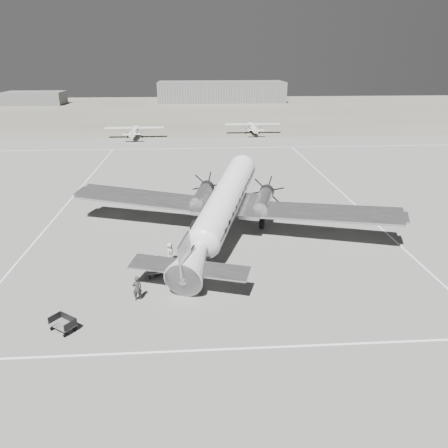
{
  "coord_description": "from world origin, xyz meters",
  "views": [
    {
      "loc": [
        -4.55,
        -33.0,
        14.39
      ],
      "look_at": [
        -2.39,
        -1.36,
        2.2
      ],
      "focal_mm": 35.0,
      "sensor_mm": 36.0,
      "label": 1
    }
  ],
  "objects_px": {
    "ground_crew": "(137,288)",
    "passenger": "(170,252)",
    "light_plane_left": "(134,132)",
    "baggage_cart_far": "(63,324)",
    "ramp_agent": "(158,264)",
    "hangar_main": "(221,92)",
    "dc3_airliner": "(222,209)",
    "light_plane_right": "(253,128)",
    "baggage_cart_near": "(158,270)",
    "shed_secondary": "(35,98)"
  },
  "relations": [
    {
      "from": "hangar_main",
      "to": "baggage_cart_near",
      "type": "xyz_separation_m",
      "value": [
        -12.3,
        -125.46,
        -2.84
      ]
    },
    {
      "from": "hangar_main",
      "to": "baggage_cart_near",
      "type": "relative_size",
      "value": 26.06
    },
    {
      "from": "ramp_agent",
      "to": "passenger",
      "type": "bearing_deg",
      "value": 11.3
    },
    {
      "from": "baggage_cart_far",
      "to": "passenger",
      "type": "xyz_separation_m",
      "value": [
        5.56,
        8.48,
        0.35
      ]
    },
    {
      "from": "dc3_airliner",
      "to": "shed_secondary",
      "type": "bearing_deg",
      "value": 133.06
    },
    {
      "from": "shed_secondary",
      "to": "passenger",
      "type": "height_order",
      "value": "shed_secondary"
    },
    {
      "from": "hangar_main",
      "to": "ground_crew",
      "type": "xyz_separation_m",
      "value": [
        -13.35,
        -128.62,
        -2.47
      ]
    },
    {
      "from": "hangar_main",
      "to": "ground_crew",
      "type": "distance_m",
      "value": 129.33
    },
    {
      "from": "ground_crew",
      "to": "hangar_main",
      "type": "bearing_deg",
      "value": -117.28
    },
    {
      "from": "hangar_main",
      "to": "ramp_agent",
      "type": "bearing_deg",
      "value": -95.59
    },
    {
      "from": "light_plane_left",
      "to": "baggage_cart_far",
      "type": "height_order",
      "value": "light_plane_left"
    },
    {
      "from": "shed_secondary",
      "to": "baggage_cart_near",
      "type": "height_order",
      "value": "shed_secondary"
    },
    {
      "from": "light_plane_left",
      "to": "baggage_cart_far",
      "type": "bearing_deg",
      "value": -87.7
    },
    {
      "from": "ground_crew",
      "to": "passenger",
      "type": "height_order",
      "value": "ground_crew"
    },
    {
      "from": "hangar_main",
      "to": "passenger",
      "type": "xyz_separation_m",
      "value": [
        -11.56,
        -123.24,
        -2.53
      ]
    },
    {
      "from": "ground_crew",
      "to": "ramp_agent",
      "type": "height_order",
      "value": "ramp_agent"
    },
    {
      "from": "shed_secondary",
      "to": "light_plane_left",
      "type": "height_order",
      "value": "shed_secondary"
    },
    {
      "from": "ground_crew",
      "to": "baggage_cart_far",
      "type": "bearing_deg",
      "value": 18.02
    },
    {
      "from": "light_plane_left",
      "to": "ramp_agent",
      "type": "bearing_deg",
      "value": -82.41
    },
    {
      "from": "light_plane_right",
      "to": "ground_crew",
      "type": "relative_size",
      "value": 6.67
    },
    {
      "from": "dc3_airliner",
      "to": "ramp_agent",
      "type": "height_order",
      "value": "dc3_airliner"
    },
    {
      "from": "dc3_airliner",
      "to": "passenger",
      "type": "bearing_deg",
      "value": -118.76
    },
    {
      "from": "shed_secondary",
      "to": "light_plane_left",
      "type": "relative_size",
      "value": 1.62
    },
    {
      "from": "hangar_main",
      "to": "baggage_cart_far",
      "type": "distance_m",
      "value": 132.86
    },
    {
      "from": "passenger",
      "to": "baggage_cart_near",
      "type": "bearing_deg",
      "value": 177.72
    },
    {
      "from": "baggage_cart_near",
      "to": "ground_crew",
      "type": "relative_size",
      "value": 0.97
    },
    {
      "from": "hangar_main",
      "to": "dc3_airliner",
      "type": "relative_size",
      "value": 1.44
    },
    {
      "from": "baggage_cart_near",
      "to": "ground_crew",
      "type": "distance_m",
      "value": 3.34
    },
    {
      "from": "ramp_agent",
      "to": "light_plane_right",
      "type": "bearing_deg",
      "value": 16.01
    },
    {
      "from": "light_plane_left",
      "to": "baggage_cart_near",
      "type": "bearing_deg",
      "value": -82.44
    },
    {
      "from": "baggage_cart_near",
      "to": "hangar_main",
      "type": "bearing_deg",
      "value": 73.97
    },
    {
      "from": "baggage_cart_far",
      "to": "ramp_agent",
      "type": "xyz_separation_m",
      "value": [
        4.84,
        6.31,
        0.44
      ]
    },
    {
      "from": "passenger",
      "to": "ramp_agent",
      "type": "bearing_deg",
      "value": 177.72
    },
    {
      "from": "shed_secondary",
      "to": "baggage_cart_near",
      "type": "bearing_deg",
      "value": -68.4
    },
    {
      "from": "hangar_main",
      "to": "light_plane_right",
      "type": "bearing_deg",
      "value": -88.22
    },
    {
      "from": "light_plane_right",
      "to": "ground_crew",
      "type": "height_order",
      "value": "light_plane_right"
    },
    {
      "from": "dc3_airliner",
      "to": "ground_crew",
      "type": "relative_size",
      "value": 17.61
    },
    {
      "from": "hangar_main",
      "to": "baggage_cart_far",
      "type": "height_order",
      "value": "hangar_main"
    },
    {
      "from": "hangar_main",
      "to": "passenger",
      "type": "relative_size",
      "value": 27.33
    },
    {
      "from": "shed_secondary",
      "to": "passenger",
      "type": "bearing_deg",
      "value": -67.72
    },
    {
      "from": "hangar_main",
      "to": "dc3_airliner",
      "type": "xyz_separation_m",
      "value": [
        -7.39,
        -119.36,
        -0.52
      ]
    },
    {
      "from": "light_plane_left",
      "to": "passenger",
      "type": "height_order",
      "value": "light_plane_left"
    },
    {
      "from": "shed_secondary",
      "to": "baggage_cart_far",
      "type": "height_order",
      "value": "shed_secondary"
    },
    {
      "from": "ground_crew",
      "to": "light_plane_left",
      "type": "bearing_deg",
      "value": -104.25
    },
    {
      "from": "light_plane_right",
      "to": "baggage_cart_far",
      "type": "relative_size",
      "value": 7.46
    },
    {
      "from": "baggage_cart_far",
      "to": "ground_crew",
      "type": "xyz_separation_m",
      "value": [
        3.78,
        3.1,
        0.41
      ]
    },
    {
      "from": "light_plane_left",
      "to": "ground_crew",
      "type": "height_order",
      "value": "light_plane_left"
    },
    {
      "from": "baggage_cart_far",
      "to": "ground_crew",
      "type": "bearing_deg",
      "value": 76.25
    },
    {
      "from": "baggage_cart_near",
      "to": "passenger",
      "type": "distance_m",
      "value": 2.37
    },
    {
      "from": "passenger",
      "to": "hangar_main",
      "type": "bearing_deg",
      "value": 10.72
    }
  ]
}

